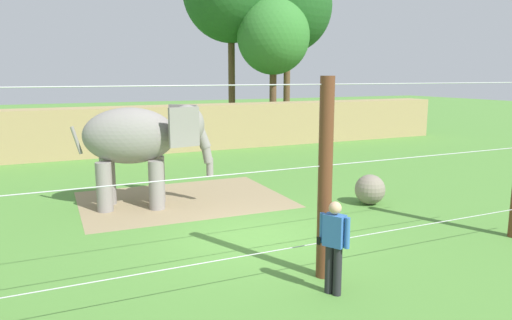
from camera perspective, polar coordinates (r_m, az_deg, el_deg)
ground_plane at (r=11.50m, az=0.12°, el=-9.19°), size 120.00×120.00×0.00m
dirt_patch at (r=15.04m, az=-8.62°, el=-4.64°), size 6.21×4.78×0.01m
embankment_wall at (r=24.26m, az=-14.03°, el=3.49°), size 36.00×1.80×2.28m
elephant at (r=14.15m, az=-13.51°, el=2.31°), size 3.87×2.14×2.95m
enrichment_ball at (r=14.64m, az=13.37°, el=-3.42°), size 0.89×0.89×0.89m
cable_fence at (r=8.87m, az=7.52°, el=-2.38°), size 12.11×0.27×3.78m
zookeeper at (r=8.51m, az=9.25°, el=-9.75°), size 0.40×0.54×1.67m
tree_left_of_centre at (r=30.72m, az=2.07°, el=14.43°), size 4.51×4.51×8.53m
tree_right_of_centre at (r=33.04m, az=3.77°, el=17.70°), size 5.80×5.80×11.27m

